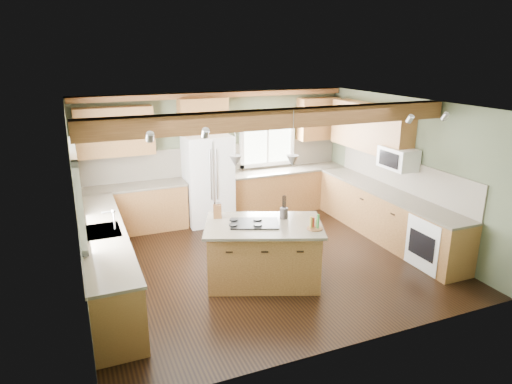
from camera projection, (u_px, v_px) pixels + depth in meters
name	position (u px, v px, depth m)	size (l,w,h in m)	color
floor	(263.00, 261.00, 7.65)	(5.60, 5.60, 0.00)	black
ceiling	(264.00, 105.00, 6.88)	(5.60, 5.60, 0.00)	silver
wall_back	(216.00, 155.00, 9.47)	(5.60, 5.60, 0.00)	#4E573E
wall_left	(77.00, 209.00, 6.24)	(5.00, 5.00, 0.00)	#4E573E
wall_right	(405.00, 170.00, 8.29)	(5.00, 5.00, 0.00)	#4E573E
ceiling_beam	(281.00, 118.00, 6.39)	(5.55, 0.26, 0.26)	#543018
soffit_trim	(216.00, 95.00, 9.01)	(5.55, 0.20, 0.10)	#543018
backsplash_back	(216.00, 159.00, 9.48)	(5.58, 0.03, 0.58)	brown
backsplash_right	(402.00, 174.00, 8.36)	(0.03, 3.70, 0.58)	brown
base_cab_back_left	(133.00, 210.00, 8.81)	(2.02, 0.60, 0.88)	brown
counter_back_left	(132.00, 187.00, 8.67)	(2.06, 0.64, 0.04)	#4A4436
base_cab_back_right	(286.00, 190.00, 10.01)	(2.62, 0.60, 0.88)	brown
counter_back_right	(286.00, 170.00, 9.87)	(2.66, 0.64, 0.04)	#4A4436
base_cab_left	(105.00, 261.00, 6.65)	(0.60, 3.70, 0.88)	brown
counter_left	(102.00, 232.00, 6.52)	(0.64, 3.74, 0.04)	#4A4436
base_cab_right	(386.00, 216.00, 8.48)	(0.60, 3.70, 0.88)	brown
counter_right	(388.00, 192.00, 8.34)	(0.64, 3.74, 0.04)	#4A4436
upper_cab_back_left	(115.00, 132.00, 8.39)	(1.40, 0.35, 0.90)	brown
upper_cab_over_fridge	(203.00, 116.00, 8.95)	(0.96, 0.35, 0.70)	brown
upper_cab_right	(370.00, 128.00, 8.83)	(0.35, 2.20, 0.90)	brown
upper_cab_back_corner	(318.00, 119.00, 9.96)	(0.90, 0.35, 0.90)	brown
window_left	(76.00, 191.00, 6.22)	(0.04, 1.60, 1.05)	white
window_back	(267.00, 139.00, 9.80)	(1.10, 0.04, 1.00)	white
sink	(102.00, 232.00, 6.51)	(0.50, 0.65, 0.03)	#262628
faucet	(114.00, 220.00, 6.54)	(0.02, 0.02, 0.28)	#B2B2B7
dishwasher	(116.00, 306.00, 5.51)	(0.60, 0.60, 0.84)	white
oven	(436.00, 242.00, 7.33)	(0.60, 0.72, 0.84)	white
microwave	(398.00, 158.00, 8.09)	(0.40, 0.70, 0.38)	white
pendant_left	(236.00, 161.00, 6.47)	(0.18, 0.18, 0.16)	#B2B2B7
pendant_right	(292.00, 161.00, 6.48)	(0.18, 0.18, 0.16)	#B2B2B7
refrigerator	(208.00, 180.00, 9.15)	(0.90, 0.74, 1.80)	white
island	(264.00, 254.00, 6.90)	(1.62, 0.99, 0.88)	olive
island_top	(264.00, 225.00, 6.77)	(1.73, 1.10, 0.04)	#4A4436
cooktop	(255.00, 223.00, 6.76)	(0.70, 0.47, 0.02)	black
knife_block	(217.00, 211.00, 6.98)	(0.13, 0.09, 0.21)	brown
utensil_crock	(284.00, 213.00, 6.97)	(0.12, 0.12, 0.17)	#423B35
bottle_tray	(315.00, 222.00, 6.55)	(0.23, 0.23, 0.21)	brown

